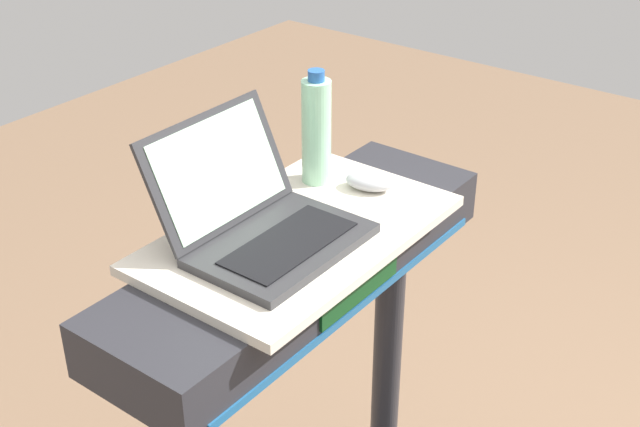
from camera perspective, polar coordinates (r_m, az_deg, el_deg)
name	(u,v)px	position (r m, az deg, el deg)	size (l,w,h in m)	color
desk_board	(299,233)	(1.62, -1.41, -1.33)	(0.61, 0.37, 0.02)	beige
laptop	(261,220)	(1.56, -3.95, -0.42)	(0.32, 0.31, 0.21)	#2D2D30
computer_mouse	(369,182)	(1.75, 3.31, 2.13)	(0.06, 0.10, 0.03)	#B2B2B7
water_bottle	(316,130)	(1.74, -0.25, 5.56)	(0.06, 0.06, 0.24)	#9EDBB2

